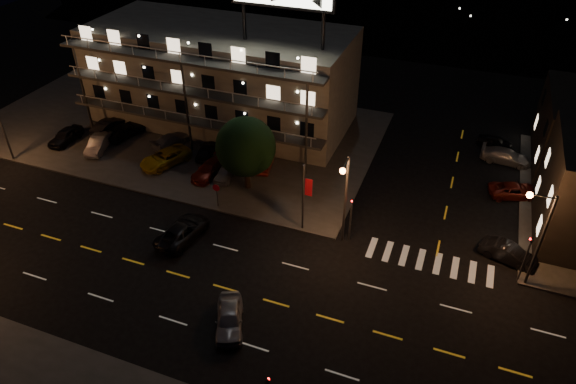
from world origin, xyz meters
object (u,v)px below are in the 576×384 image
(lot_car_2, at_px, (165,158))
(road_car_west, at_px, (183,231))
(tree, at_px, (245,148))
(side_car_0, at_px, (508,253))
(road_car_east, at_px, (229,318))
(lot_car_4, at_px, (226,172))
(lot_car_7, at_px, (171,140))

(lot_car_2, relative_size, road_car_west, 1.00)
(tree, xyz_separation_m, side_car_0, (22.94, -1.70, -3.63))
(side_car_0, distance_m, road_car_west, 25.76)
(lot_car_2, bearing_deg, tree, 19.66)
(tree, xyz_separation_m, road_car_west, (-1.94, -8.33, -3.62))
(road_car_east, distance_m, road_car_west, 10.20)
(lot_car_2, distance_m, lot_car_4, 6.69)
(tree, distance_m, lot_car_2, 9.89)
(tree, distance_m, road_car_west, 9.29)
(side_car_0, bearing_deg, lot_car_2, 102.31)
(lot_car_2, relative_size, road_car_east, 1.18)
(lot_car_4, distance_m, road_car_west, 9.12)
(lot_car_4, bearing_deg, road_car_west, -90.59)
(lot_car_2, xyz_separation_m, side_car_0, (32.18, -2.47, -0.16))
(tree, height_order, lot_car_2, tree)
(lot_car_7, height_order, side_car_0, lot_car_7)
(lot_car_4, height_order, side_car_0, side_car_0)
(road_car_east, xyz_separation_m, road_car_west, (-7.56, 6.84, -0.02))
(lot_car_4, xyz_separation_m, road_car_west, (0.60, -9.10, -0.06))
(tree, relative_size, road_car_east, 1.61)
(lot_car_7, relative_size, road_car_west, 0.86)
(lot_car_7, bearing_deg, tree, 176.42)
(road_car_east, bearing_deg, side_car_0, 13.67)
(side_car_0, relative_size, road_car_east, 0.98)
(lot_car_2, height_order, side_car_0, lot_car_2)
(lot_car_7, bearing_deg, side_car_0, -172.05)
(tree, height_order, road_car_east, tree)
(tree, relative_size, side_car_0, 1.64)
(lot_car_2, height_order, road_car_west, lot_car_2)
(tree, height_order, lot_car_4, tree)
(lot_car_7, height_order, road_car_east, road_car_east)
(lot_car_2, xyz_separation_m, road_car_west, (7.29, -9.11, -0.15))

